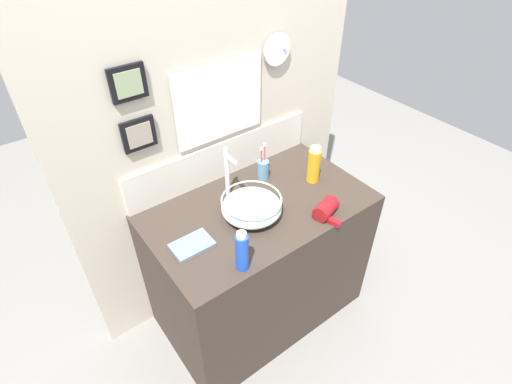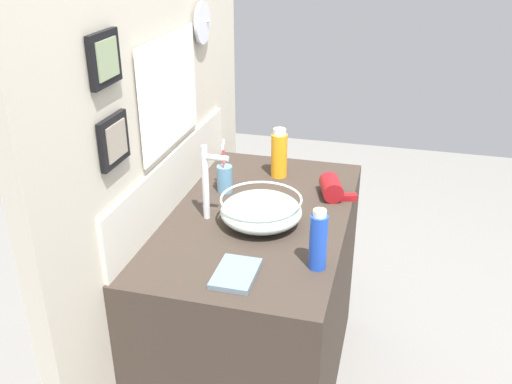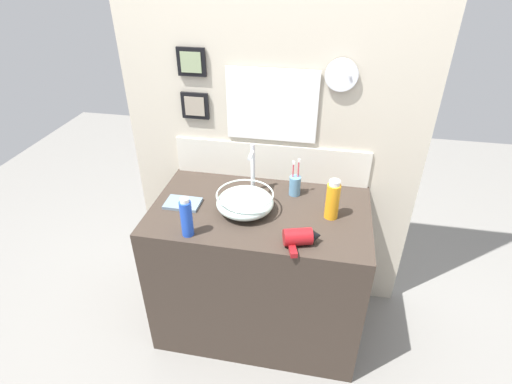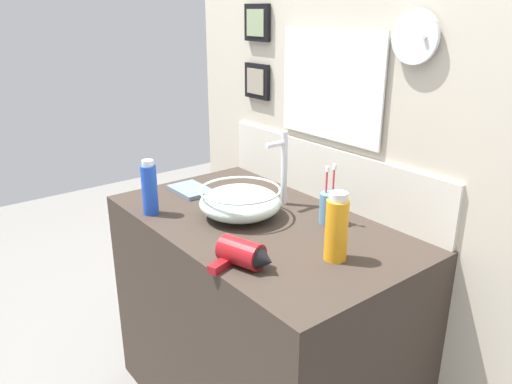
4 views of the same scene
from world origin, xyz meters
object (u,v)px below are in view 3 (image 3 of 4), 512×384
object	(u,v)px
glass_bowl_sink	(245,202)
lotion_bottle	(333,200)
faucet	(253,166)
hair_drier	(301,237)
spray_bottle	(186,218)
hand_towel	(183,203)
toothbrush_cup	(295,185)

from	to	relation	value
glass_bowl_sink	lotion_bottle	xyz separation A→B (m)	(0.42, 0.03, 0.04)
faucet	lotion_bottle	xyz separation A→B (m)	(0.42, -0.16, -0.06)
glass_bowl_sink	hair_drier	size ratio (longest dim) A/B	1.57
spray_bottle	faucet	bearing A→B (deg)	62.77
hair_drier	glass_bowl_sink	bearing A→B (deg)	145.55
spray_bottle	hand_towel	xyz separation A→B (m)	(-0.11, 0.23, -0.09)
glass_bowl_sink	hair_drier	bearing A→B (deg)	-34.45
glass_bowl_sink	hand_towel	bearing A→B (deg)	-179.18
glass_bowl_sink	faucet	bearing A→B (deg)	90.00
faucet	spray_bottle	world-z (taller)	faucet
toothbrush_cup	lotion_bottle	xyz separation A→B (m)	(0.20, -0.18, 0.04)
lotion_bottle	hand_towel	distance (m)	0.76
lotion_bottle	spray_bottle	distance (m)	0.70
glass_bowl_sink	hand_towel	world-z (taller)	glass_bowl_sink
spray_bottle	hand_towel	size ratio (longest dim) A/B	1.11
hand_towel	hair_drier	bearing A→B (deg)	-17.72
toothbrush_cup	spray_bottle	distance (m)	0.63
hair_drier	spray_bottle	size ratio (longest dim) A/B	0.92
hair_drier	hand_towel	distance (m)	0.66
glass_bowl_sink	hair_drier	distance (m)	0.36
faucet	toothbrush_cup	distance (m)	0.25
faucet	hand_towel	distance (m)	0.41
lotion_bottle	hand_towel	world-z (taller)	lotion_bottle
hair_drier	lotion_bottle	size ratio (longest dim) A/B	0.88
spray_bottle	hand_towel	bearing A→B (deg)	115.28
toothbrush_cup	hand_towel	size ratio (longest dim) A/B	1.18
toothbrush_cup	hair_drier	bearing A→B (deg)	-80.00
toothbrush_cup	lotion_bottle	world-z (taller)	toothbrush_cup
glass_bowl_sink	spray_bottle	size ratio (longest dim) A/B	1.44
faucet	lotion_bottle	size ratio (longest dim) A/B	1.34
faucet	lotion_bottle	bearing A→B (deg)	-21.18
faucet	hand_towel	bearing A→B (deg)	-148.90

